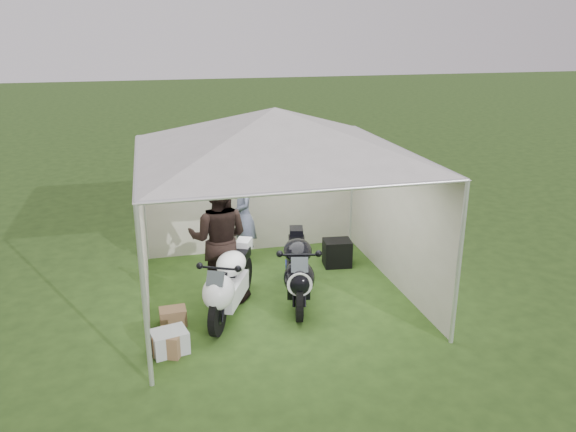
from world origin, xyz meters
name	(u,v)px	position (x,y,z in m)	size (l,w,h in m)	color
ground	(276,294)	(0.00, 0.00, 0.00)	(80.00, 80.00, 0.00)	#2A4618
canopy_tent	(275,136)	(0.00, 0.03, 2.58)	(5.66, 5.66, 3.00)	silver
motorcycle_white	(229,282)	(-0.83, -0.49, 0.54)	(1.05, 1.84, 0.97)	black
motorcycle_black	(298,269)	(0.28, -0.32, 0.56)	(0.75, 2.00, 1.00)	black
paddock_stand	(296,269)	(0.48, 0.58, 0.14)	(0.37, 0.23, 0.27)	#1A1DD5
person_dark_jacket	(219,239)	(-0.88, 0.12, 1.00)	(0.97, 0.76, 2.01)	black
person_blue_jacket	(244,216)	(-0.27, 1.44, 0.90)	(0.65, 0.43, 1.79)	slate
equipment_box	(337,253)	(1.33, 0.87, 0.24)	(0.48, 0.39, 0.48)	black
crate_0	(170,342)	(-1.75, -1.31, 0.15)	(0.46, 0.36, 0.31)	silver
crate_1	(170,343)	(-1.75, -1.34, 0.15)	(0.34, 0.34, 0.31)	#886343
crate_2	(174,344)	(-1.69, -1.29, 0.10)	(0.27, 0.22, 0.20)	silver
crate_3	(173,317)	(-1.67, -0.58, 0.13)	(0.38, 0.27, 0.25)	brown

